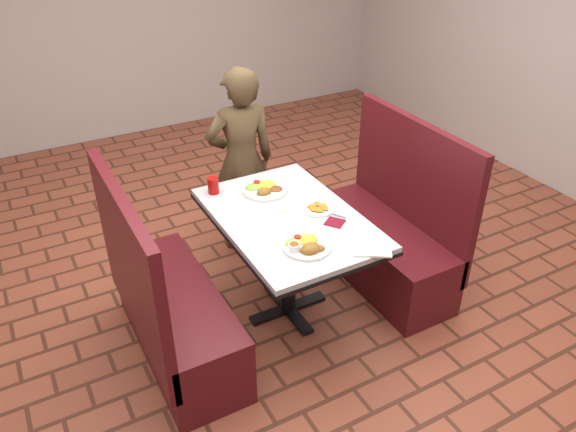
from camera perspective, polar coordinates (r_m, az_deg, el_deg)
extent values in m
plane|color=brown|center=(3.86, 0.00, -9.52)|extent=(7.00, 7.00, 0.00)
cube|color=#BCB5AF|center=(6.31, -16.55, 20.06)|extent=(6.00, 0.04, 2.80)
cube|color=silver|center=(3.42, 0.00, -0.25)|extent=(0.80, 1.20, 0.03)
cube|color=black|center=(3.44, 0.00, -0.64)|extent=(0.81, 1.21, 0.02)
cylinder|color=black|center=(3.63, 0.00, -5.27)|extent=(0.10, 0.10, 0.69)
cube|color=black|center=(3.85, 0.00, -9.35)|extent=(0.55, 0.08, 0.03)
cube|color=black|center=(3.85, 0.00, -9.35)|extent=(0.08, 0.55, 0.03)
cube|color=#531318|center=(3.50, -11.00, -10.47)|extent=(0.45, 1.20, 0.45)
cube|color=#531318|center=(3.17, -15.61, -5.22)|extent=(0.06, 1.20, 0.95)
cube|color=#531318|center=(4.06, 9.34, -3.63)|extent=(0.45, 1.20, 0.45)
cube|color=#531318|center=(3.93, 12.49, 2.96)|extent=(0.06, 1.20, 0.95)
imported|color=brown|center=(4.17, -4.78, 5.55)|extent=(0.56, 0.40, 1.43)
cylinder|color=white|center=(3.13, 1.94, -3.08)|extent=(0.28, 0.28, 0.02)
ellipsoid|color=yellow|center=(3.15, 2.10, -2.10)|extent=(0.11, 0.11, 0.05)
ellipsoid|color=#89B247|center=(3.13, 0.66, -2.48)|extent=(0.11, 0.09, 0.04)
cylinder|color=red|center=(3.16, 0.97, -2.11)|extent=(0.04, 0.04, 0.01)
ellipsoid|color=#976526|center=(3.06, 2.33, -3.01)|extent=(0.12, 0.09, 0.07)
ellipsoid|color=#976526|center=(3.08, 3.21, -3.11)|extent=(0.07, 0.05, 0.04)
cylinder|color=white|center=(3.07, 0.64, -3.19)|extent=(0.07, 0.07, 0.04)
cylinder|color=brown|center=(3.06, 0.65, -2.89)|extent=(0.05, 0.05, 0.01)
cylinder|color=white|center=(3.68, -2.35, 2.66)|extent=(0.30, 0.30, 0.02)
ellipsoid|color=yellow|center=(3.71, -2.17, 3.52)|extent=(0.12, 0.12, 0.05)
ellipsoid|color=#89B247|center=(3.69, -3.51, 3.20)|extent=(0.12, 0.10, 0.04)
cylinder|color=red|center=(3.72, -3.20, 3.50)|extent=(0.04, 0.04, 0.01)
ellipsoid|color=brown|center=(3.66, -1.24, 2.96)|extent=(0.09, 0.09, 0.03)
ellipsoid|color=#976526|center=(3.61, -2.47, 2.73)|extent=(0.10, 0.08, 0.06)
cylinder|color=white|center=(3.47, 3.09, 0.69)|extent=(0.19, 0.19, 0.01)
cube|color=maroon|center=(3.36, 4.78, -0.65)|extent=(0.15, 0.15, 0.00)
cube|color=silver|center=(3.42, 4.96, 0.07)|extent=(0.07, 0.11, 0.00)
cylinder|color=#AD0D0B|center=(3.67, -7.61, 3.09)|extent=(0.07, 0.07, 0.11)
cube|color=white|center=(3.15, 8.51, -3.29)|extent=(0.26, 0.25, 0.01)
cube|color=silver|center=(3.13, 1.24, -3.08)|extent=(0.06, 0.15, 0.00)
cube|color=silver|center=(3.09, 2.99, -3.60)|extent=(0.06, 0.15, 0.00)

